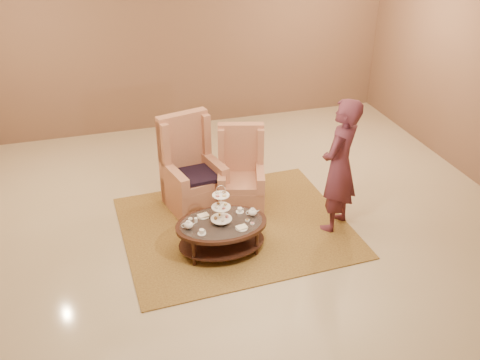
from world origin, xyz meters
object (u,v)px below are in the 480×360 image
object	(u,v)px
armchair_right	(241,180)
person	(339,166)
tea_table	(221,228)
armchair_left	(191,177)

from	to	relation	value
armchair_right	person	bearing A→B (deg)	-24.52
tea_table	person	world-z (taller)	person
tea_table	armchair_right	xyz separation A→B (m)	(0.55, 1.00, 0.05)
tea_table	person	bearing A→B (deg)	5.04
person	armchair_left	bearing A→B (deg)	-71.49
armchair_left	armchair_right	size ratio (longest dim) A/B	1.14
armchair_right	tea_table	bearing A→B (deg)	-102.86
armchair_right	person	world-z (taller)	person
armchair_left	armchair_right	distance (m)	0.71
tea_table	armchair_right	world-z (taller)	armchair_right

